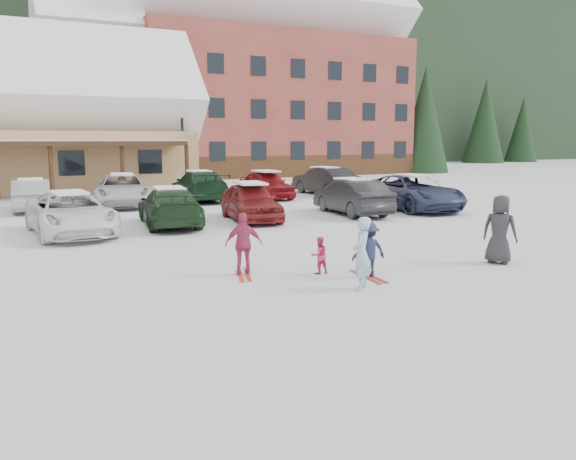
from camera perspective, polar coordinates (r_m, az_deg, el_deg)
name	(u,v)px	position (r m, az deg, el deg)	size (l,w,h in m)	color
ground	(296,282)	(12.48, 0.80, -5.30)	(160.00, 160.00, 0.00)	white
forested_hillside	(40,33)	(97.22, -23.86, 17.85)	(300.00, 70.00, 38.00)	black
alpine_hotel	(246,78)	(52.90, -4.31, 15.15)	(31.48, 14.01, 21.48)	maroon
lamp_post	(182,133)	(36.42, -10.68, 9.64)	(0.50, 0.25, 6.19)	black
conifer_1	(425,106)	(55.66, 13.73, 12.17)	(4.84, 4.84, 11.22)	black
conifer_3	(141,118)	(55.99, -14.66, 10.95)	(3.96, 3.96, 9.18)	black
conifer_4	(374,110)	(69.23, 8.76, 11.93)	(5.06, 5.06, 11.73)	black
adult_skier	(361,254)	(11.78, 7.47, -2.39)	(0.56, 0.37, 1.55)	#96BCD4
toddler_red	(319,255)	(13.16, 3.19, -2.59)	(0.43, 0.33, 0.87)	#CB2F53
child_navy	(369,250)	(12.91, 8.22, -2.01)	(0.82, 0.47, 1.27)	#1D233F
skis_child_navy	(368,276)	(13.05, 8.16, -4.68)	(0.20, 1.40, 0.03)	#BB3D1A
child_magenta	(244,244)	(13.00, -4.52, -1.43)	(0.86, 0.36, 1.46)	#AF3257
skis_child_magenta	(244,274)	(13.15, -4.48, -4.50)	(0.20, 1.40, 0.03)	#BB3D1A
bystander_dark	(500,229)	(15.14, 20.72, 0.06)	(0.86, 0.56, 1.75)	#272629
parked_car_2	(71,214)	(19.82, -21.22, 1.57)	(2.34, 5.08, 1.41)	white
parked_car_3	(170,207)	(20.89, -11.92, 2.32)	(1.94, 4.77, 1.38)	#1C381D
parked_car_4	(251,202)	(21.83, -3.81, 2.89)	(1.73, 4.29, 1.46)	maroon
parked_car_5	(352,197)	(23.70, 6.52, 3.38)	(1.58, 4.52, 1.49)	black
parked_car_6	(412,192)	(25.80, 12.52, 3.76)	(2.56, 5.56, 1.55)	navy
parked_car_9	(32,195)	(27.16, -24.61, 3.24)	(1.47, 4.22, 1.39)	#999A9E
parked_car_10	(123,190)	(27.71, -16.45, 3.92)	(2.50, 5.42, 1.51)	silver
parked_car_11	(199,186)	(29.28, -8.98, 4.46)	(2.14, 5.25, 1.52)	#13331C
parked_car_12	(266,185)	(30.02, -2.23, 4.63)	(1.73, 4.30, 1.47)	maroon
parked_car_13	(325,181)	(32.22, 3.77, 5.00)	(1.64, 4.71, 1.55)	black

